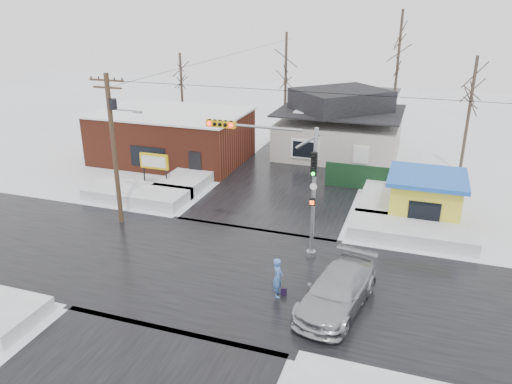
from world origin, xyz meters
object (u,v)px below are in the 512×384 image
(marquee_sign, at_px, (154,162))
(kiosk, at_px, (425,197))
(pedestrian, at_px, (278,278))
(utility_pole, at_px, (114,142))
(car, at_px, (337,291))
(traffic_signal, at_px, (284,173))

(marquee_sign, bearing_deg, kiosk, 1.55)
(kiosk, distance_m, pedestrian, 12.80)
(utility_pole, xyz_separation_m, marquee_sign, (-1.07, 5.99, -3.19))
(kiosk, height_order, car, kiosk)
(pedestrian, bearing_deg, utility_pole, 51.25)
(pedestrian, bearing_deg, kiosk, -44.43)
(utility_pole, bearing_deg, car, -18.70)
(kiosk, xyz_separation_m, pedestrian, (-6.09, -11.25, -0.50))
(utility_pole, xyz_separation_m, car, (14.06, -4.76, -4.28))
(pedestrian, xyz_separation_m, car, (2.72, -0.00, -0.12))
(traffic_signal, distance_m, kiosk, 10.43)
(traffic_signal, xyz_separation_m, marquee_sign, (-11.43, 6.53, -2.62))
(traffic_signal, xyz_separation_m, car, (3.70, -4.22, -3.70))
(pedestrian, bearing_deg, car, -106.10)
(traffic_signal, bearing_deg, pedestrian, -76.93)
(traffic_signal, relative_size, marquee_sign, 2.75)
(traffic_signal, relative_size, kiosk, 1.52)
(kiosk, bearing_deg, traffic_signal, -135.16)
(kiosk, relative_size, car, 0.80)
(traffic_signal, distance_m, marquee_sign, 13.42)
(traffic_signal, xyz_separation_m, kiosk, (7.07, 7.03, -3.08))
(traffic_signal, xyz_separation_m, utility_pole, (-10.36, 0.53, 0.57))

